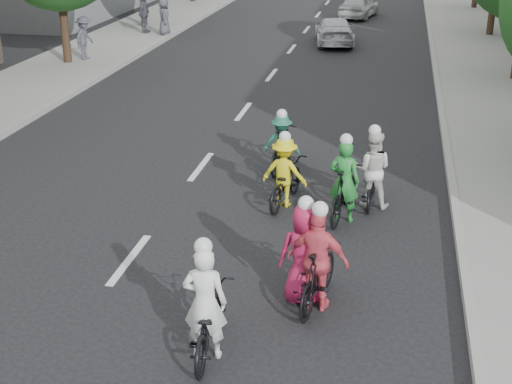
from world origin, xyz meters
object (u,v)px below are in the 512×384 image
(cyclist_2, at_px, (318,268))
(spectator_2, at_px, (164,17))
(cyclist_1, at_px, (285,178))
(follow_car_lead, at_px, (334,31))
(cyclist_4, at_px, (207,316))
(spectator_1, at_px, (144,14))
(follow_car_trail, at_px, (359,6))
(cyclist_3, at_px, (305,264))
(cyclist_6, at_px, (344,189))
(cyclist_5, at_px, (372,177))
(cyclist_0, at_px, (282,146))
(spectator_0, at_px, (84,38))

(cyclist_2, xyz_separation_m, spectator_2, (-9.90, 22.42, 0.30))
(cyclist_1, height_order, follow_car_lead, cyclist_1)
(cyclist_1, bearing_deg, follow_car_lead, -77.71)
(cyclist_4, bearing_deg, cyclist_1, -96.86)
(cyclist_2, distance_m, spectator_1, 25.24)
(cyclist_1, bearing_deg, cyclist_4, 97.68)
(follow_car_lead, bearing_deg, follow_car_trail, -103.12)
(cyclist_3, bearing_deg, cyclist_6, -103.12)
(cyclist_5, distance_m, spectator_1, 21.74)
(cyclist_3, distance_m, cyclist_5, 4.27)
(cyclist_6, xyz_separation_m, spectator_2, (-10.02, 18.89, 0.32))
(follow_car_trail, bearing_deg, spectator_1, 49.91)
(cyclist_5, bearing_deg, cyclist_1, 12.75)
(cyclist_2, distance_m, cyclist_6, 3.54)
(follow_car_trail, bearing_deg, cyclist_5, 106.19)
(cyclist_0, bearing_deg, spectator_0, -40.59)
(cyclist_5, distance_m, follow_car_trail, 26.00)
(spectator_0, bearing_deg, cyclist_2, -140.36)
(spectator_0, bearing_deg, cyclist_3, -140.64)
(cyclist_3, height_order, cyclist_5, cyclist_3)
(cyclist_5, bearing_deg, spectator_2, -57.22)
(follow_car_lead, distance_m, spectator_2, 8.02)
(follow_car_lead, xyz_separation_m, spectator_0, (-9.40, -5.93, 0.41))
(cyclist_5, relative_size, spectator_1, 1.02)
(cyclist_5, distance_m, spectator_0, 17.06)
(cyclist_0, height_order, follow_car_lead, cyclist_0)
(spectator_2, bearing_deg, cyclist_5, -165.52)
(cyclist_1, xyz_separation_m, spectator_1, (-9.80, 18.69, 0.44))
(cyclist_3, relative_size, cyclist_5, 1.03)
(cyclist_1, relative_size, follow_car_lead, 0.48)
(cyclist_2, bearing_deg, cyclist_5, -87.60)
(cyclist_5, bearing_deg, cyclist_2, 84.03)
(cyclist_5, xyz_separation_m, spectator_0, (-11.94, 12.17, 0.34))
(cyclist_6, xyz_separation_m, spectator_1, (-11.11, 19.18, 0.39))
(cyclist_4, xyz_separation_m, spectator_1, (-9.56, 24.30, 0.44))
(cyclist_6, relative_size, follow_car_lead, 0.49)
(cyclist_6, relative_size, spectator_0, 1.16)
(spectator_1, bearing_deg, spectator_2, -101.37)
(spectator_1, distance_m, spectator_2, 1.13)
(cyclist_3, distance_m, cyclist_4, 2.13)
(follow_car_trail, xyz_separation_m, spectator_2, (-8.62, -7.87, 0.34))
(cyclist_3, bearing_deg, cyclist_0, -83.95)
(cyclist_4, distance_m, cyclist_6, 5.35)
(spectator_0, bearing_deg, follow_car_lead, -52.43)
(cyclist_0, distance_m, spectator_2, 18.36)
(spectator_2, bearing_deg, cyclist_0, -168.90)
(cyclist_5, height_order, cyclist_6, cyclist_6)
(cyclist_6, height_order, spectator_2, cyclist_6)
(follow_car_lead, distance_m, spectator_1, 9.11)
(cyclist_1, height_order, cyclist_4, cyclist_4)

